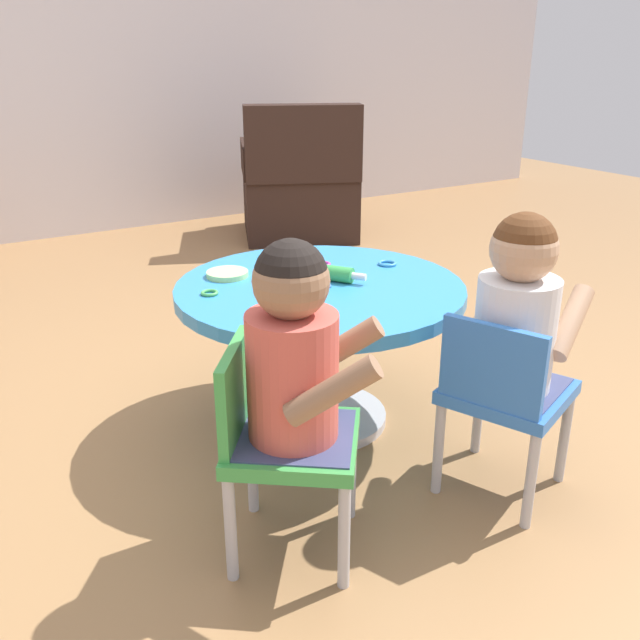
% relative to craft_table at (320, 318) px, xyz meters
% --- Properties ---
extents(ground_plane, '(10.00, 10.00, 0.00)m').
position_rel_craft_table_xyz_m(ground_plane, '(0.00, 0.00, -0.37)').
color(ground_plane, '#9E7247').
extents(back_wall, '(8.00, 0.12, 2.80)m').
position_rel_craft_table_xyz_m(back_wall, '(0.00, 3.00, 1.03)').
color(back_wall, silver).
rests_on(back_wall, ground).
extents(craft_table, '(0.90, 0.90, 0.48)m').
position_rel_craft_table_xyz_m(craft_table, '(0.00, 0.00, 0.00)').
color(craft_table, silver).
rests_on(craft_table, ground).
extents(child_chair_left, '(0.42, 0.42, 0.54)m').
position_rel_craft_table_xyz_m(child_chair_left, '(-0.41, -0.48, -0.06)').
color(child_chair_left, '#B7B7BC').
rests_on(child_chair_left, ground).
extents(seated_child_left, '(0.44, 0.42, 0.51)m').
position_rel_craft_table_xyz_m(seated_child_left, '(-0.37, -0.51, 0.16)').
color(seated_child_left, '#3F4772').
rests_on(seated_child_left, ground).
extents(child_chair_right, '(0.39, 0.39, 0.54)m').
position_rel_craft_table_xyz_m(child_chair_right, '(0.21, -0.60, -0.06)').
color(child_chair_right, '#B7B7BC').
rests_on(child_chair_right, ground).
extents(seated_child_right, '(0.42, 0.38, 0.51)m').
position_rel_craft_table_xyz_m(seated_child_right, '(0.24, -0.58, 0.16)').
color(seated_child_right, '#3F4772').
rests_on(seated_child_right, ground).
extents(armchair_dark, '(0.93, 0.94, 0.85)m').
position_rel_craft_table_xyz_m(armchair_dark, '(1.15, 2.15, -0.06)').
color(armchair_dark, black).
rests_on(armchair_dark, ground).
extents(rolling_pin, '(0.15, 0.20, 0.05)m').
position_rel_craft_table_xyz_m(rolling_pin, '(0.05, 0.01, 0.14)').
color(rolling_pin, green).
rests_on(rolling_pin, craft_table).
extents(craft_scissors, '(0.14, 0.10, 0.01)m').
position_rel_craft_table_xyz_m(craft_scissors, '(-0.02, -0.00, 0.12)').
color(craft_scissors, silver).
rests_on(craft_scissors, craft_table).
extents(playdough_blob_0, '(0.13, 0.13, 0.02)m').
position_rel_craft_table_xyz_m(playdough_blob_0, '(-0.21, 0.22, 0.12)').
color(playdough_blob_0, '#B2E58C').
rests_on(playdough_blob_0, craft_table).
extents(cookie_cutter_0, '(0.05, 0.05, 0.01)m').
position_rel_craft_table_xyz_m(cookie_cutter_0, '(-0.33, 0.09, 0.12)').
color(cookie_cutter_0, '#4CB259').
rests_on(cookie_cutter_0, craft_table).
extents(cookie_cutter_1, '(0.05, 0.05, 0.01)m').
position_rel_craft_table_xyz_m(cookie_cutter_1, '(0.11, 0.16, 0.12)').
color(cookie_cutter_1, '#D83FA5').
rests_on(cookie_cutter_1, craft_table).
extents(cookie_cutter_2, '(0.06, 0.06, 0.01)m').
position_rel_craft_table_xyz_m(cookie_cutter_2, '(0.30, 0.06, 0.12)').
color(cookie_cutter_2, '#3F99D8').
rests_on(cookie_cutter_2, craft_table).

